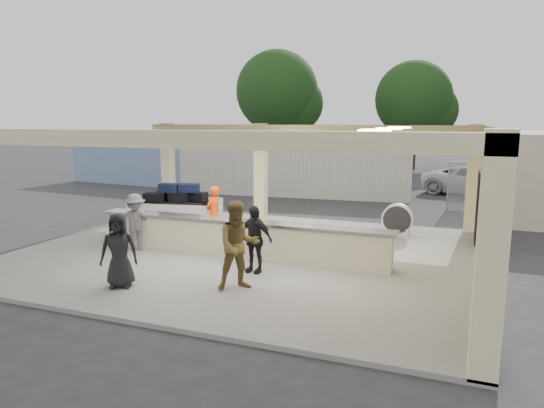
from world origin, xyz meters
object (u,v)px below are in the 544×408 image
at_px(baggage_counter, 238,238).
at_px(car_white_a, 478,181).
at_px(passenger_c, 135,222).
at_px(passenger_b, 254,239).
at_px(drum_fan, 397,219).
at_px(container_blue, 147,163).
at_px(passenger_d, 119,250).
at_px(luggage_cart, 176,205).
at_px(container_white, 294,170).
at_px(baggage_handler, 214,213).
at_px(passenger_a, 238,245).
at_px(car_dark, 470,180).

xyz_separation_m(baggage_counter, car_white_a, (6.29, 14.42, 0.13)).
relative_size(passenger_c, car_white_a, 0.32).
height_order(passenger_b, passenger_c, passenger_b).
distance_m(drum_fan, container_blue, 17.61).
bearing_deg(passenger_d, luggage_cart, 83.06).
height_order(passenger_c, container_white, container_white).
xyz_separation_m(luggage_cart, container_white, (0.88, 9.47, 0.28)).
relative_size(baggage_handler, passenger_b, 1.01).
bearing_deg(container_blue, baggage_counter, -42.09).
xyz_separation_m(luggage_cart, passenger_b, (4.07, -3.09, -0.05)).
bearing_deg(container_blue, passenger_a, -44.36).
bearing_deg(passenger_a, luggage_cart, 97.49).
distance_m(baggage_handler, passenger_a, 4.52).
height_order(passenger_b, car_white_a, passenger_b).
relative_size(passenger_b, car_white_a, 0.32).
xyz_separation_m(baggage_handler, container_white, (-0.78, 10.02, 0.32)).
height_order(passenger_b, container_white, container_white).
bearing_deg(car_white_a, container_white, 122.39).
height_order(passenger_d, container_blue, container_blue).
distance_m(luggage_cart, passenger_d, 5.38).
distance_m(baggage_counter, container_white, 11.70).
distance_m(baggage_handler, container_white, 10.05).
bearing_deg(passenger_d, baggage_counter, 39.85).
bearing_deg(container_blue, passenger_b, -42.31).
xyz_separation_m(passenger_b, passenger_d, (-2.30, -1.99, 0.01)).
xyz_separation_m(drum_fan, container_blue, (-15.26, 8.77, 0.57)).
bearing_deg(container_white, luggage_cart, -99.93).
height_order(passenger_a, container_blue, container_blue).
bearing_deg(passenger_c, luggage_cart, 48.59).
distance_m(baggage_handler, passenger_b, 3.50).
relative_size(baggage_handler, container_white, 0.14).
distance_m(baggage_counter, passenger_d, 3.39).
relative_size(passenger_a, car_dark, 0.49).
bearing_deg(passenger_d, baggage_handler, 65.15).
bearing_deg(passenger_b, car_white_a, 77.14).
relative_size(baggage_counter, container_blue, 0.87).
xyz_separation_m(luggage_cart, baggage_handler, (1.67, -0.55, -0.04)).
bearing_deg(car_dark, passenger_b, 165.70).
distance_m(passenger_c, car_dark, 17.87).
height_order(baggage_counter, luggage_cart, luggage_cart).
relative_size(baggage_counter, luggage_cart, 2.83).
bearing_deg(passenger_c, passenger_d, -107.77).
bearing_deg(container_blue, luggage_cart, -46.14).
bearing_deg(baggage_handler, car_dark, 161.70).
distance_m(luggage_cart, car_white_a, 15.61).
xyz_separation_m(baggage_handler, passenger_a, (2.55, -3.72, 0.14)).
xyz_separation_m(car_dark, container_blue, (-17.53, -2.60, 0.58)).
relative_size(baggage_counter, drum_fan, 7.85).
xyz_separation_m(drum_fan, car_dark, (2.28, 11.37, -0.01)).
distance_m(luggage_cart, baggage_handler, 1.75).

